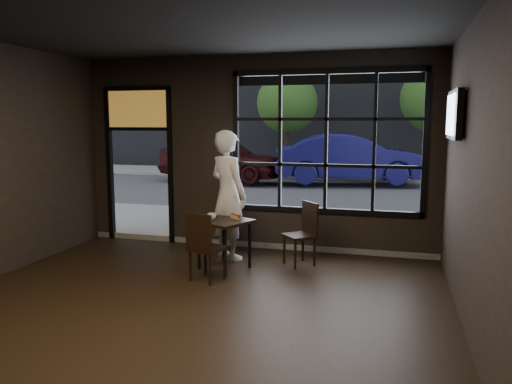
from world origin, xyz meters
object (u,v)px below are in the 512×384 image
(cafe_table, at_px, (224,244))
(chair_near, at_px, (207,246))
(navy_car, at_px, (350,158))
(man, at_px, (228,195))

(cafe_table, xyz_separation_m, chair_near, (-0.04, -0.58, 0.11))
(chair_near, distance_m, navy_car, 10.77)
(cafe_table, relative_size, navy_car, 0.15)
(chair_near, height_order, man, man)
(chair_near, xyz_separation_m, navy_car, (0.97, 10.71, 0.44))
(cafe_table, xyz_separation_m, navy_car, (0.93, 10.14, 0.55))
(cafe_table, distance_m, chair_near, 0.59)
(cafe_table, xyz_separation_m, man, (-0.12, 0.55, 0.64))
(chair_near, relative_size, navy_car, 0.19)
(chair_near, distance_m, man, 1.25)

